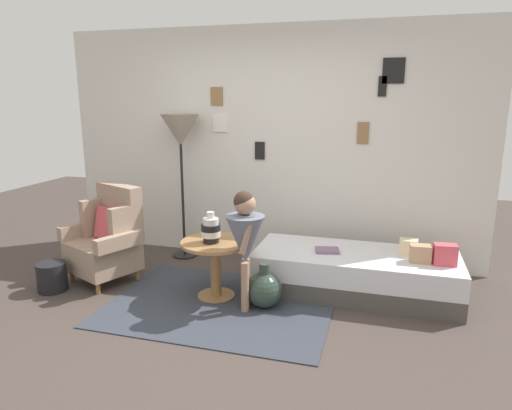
{
  "coord_description": "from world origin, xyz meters",
  "views": [
    {
      "loc": [
        1.3,
        -3.05,
        1.84
      ],
      "look_at": [
        0.15,
        0.95,
        0.85
      ],
      "focal_mm": 31.99,
      "sensor_mm": 36.0,
      "label": 1
    }
  ],
  "objects_px": {
    "floor_lamp": "(180,134)",
    "book_on_daybed": "(327,250)",
    "demijohn_near": "(264,289)",
    "person_child": "(245,236)",
    "vase_striped": "(211,230)",
    "side_table": "(216,256)",
    "daybed": "(355,273)",
    "armchair": "(108,238)",
    "magazine_basket": "(52,277)"
  },
  "relations": [
    {
      "from": "floor_lamp",
      "to": "magazine_basket",
      "type": "height_order",
      "value": "floor_lamp"
    },
    {
      "from": "daybed",
      "to": "vase_striped",
      "type": "height_order",
      "value": "vase_striped"
    },
    {
      "from": "side_table",
      "to": "person_child",
      "type": "relative_size",
      "value": 0.59
    },
    {
      "from": "armchair",
      "to": "book_on_daybed",
      "type": "height_order",
      "value": "armchair"
    },
    {
      "from": "armchair",
      "to": "vase_striped",
      "type": "distance_m",
      "value": 1.22
    },
    {
      "from": "armchair",
      "to": "magazine_basket",
      "type": "height_order",
      "value": "armchair"
    },
    {
      "from": "armchair",
      "to": "magazine_basket",
      "type": "bearing_deg",
      "value": -131.86
    },
    {
      "from": "floor_lamp",
      "to": "demijohn_near",
      "type": "xyz_separation_m",
      "value": [
        1.26,
        -1.04,
        -1.27
      ]
    },
    {
      "from": "armchair",
      "to": "demijohn_near",
      "type": "bearing_deg",
      "value": -6.45
    },
    {
      "from": "vase_striped",
      "to": "person_child",
      "type": "xyz_separation_m",
      "value": [
        0.37,
        -0.13,
        0.01
      ]
    },
    {
      "from": "vase_striped",
      "to": "magazine_basket",
      "type": "xyz_separation_m",
      "value": [
        -1.56,
        -0.26,
        -0.53
      ]
    },
    {
      "from": "daybed",
      "to": "vase_striped",
      "type": "distance_m",
      "value": 1.44
    },
    {
      "from": "floor_lamp",
      "to": "demijohn_near",
      "type": "distance_m",
      "value": 2.07
    },
    {
      "from": "armchair",
      "to": "book_on_daybed",
      "type": "xyz_separation_m",
      "value": [
        2.19,
        0.3,
        -0.02
      ]
    },
    {
      "from": "side_table",
      "to": "person_child",
      "type": "height_order",
      "value": "person_child"
    },
    {
      "from": "floor_lamp",
      "to": "person_child",
      "type": "xyz_separation_m",
      "value": [
        1.11,
        -1.14,
        -0.75
      ]
    },
    {
      "from": "side_table",
      "to": "demijohn_near",
      "type": "distance_m",
      "value": 0.55
    },
    {
      "from": "daybed",
      "to": "side_table",
      "type": "relative_size",
      "value": 2.99
    },
    {
      "from": "floor_lamp",
      "to": "magazine_basket",
      "type": "distance_m",
      "value": 1.99
    },
    {
      "from": "side_table",
      "to": "magazine_basket",
      "type": "bearing_deg",
      "value": -169.1
    },
    {
      "from": "daybed",
      "to": "vase_striped",
      "type": "bearing_deg",
      "value": -158.41
    },
    {
      "from": "floor_lamp",
      "to": "demijohn_near",
      "type": "relative_size",
      "value": 4.06
    },
    {
      "from": "armchair",
      "to": "daybed",
      "type": "relative_size",
      "value": 0.51
    },
    {
      "from": "floor_lamp",
      "to": "person_child",
      "type": "distance_m",
      "value": 1.76
    },
    {
      "from": "daybed",
      "to": "book_on_daybed",
      "type": "relative_size",
      "value": 8.65
    },
    {
      "from": "side_table",
      "to": "person_child",
      "type": "bearing_deg",
      "value": -26.82
    },
    {
      "from": "floor_lamp",
      "to": "book_on_daybed",
      "type": "bearing_deg",
      "value": -17.54
    },
    {
      "from": "floor_lamp",
      "to": "book_on_daybed",
      "type": "xyz_separation_m",
      "value": [
        1.74,
        -0.55,
        -1.02
      ]
    },
    {
      "from": "vase_striped",
      "to": "book_on_daybed",
      "type": "relative_size",
      "value": 1.3
    },
    {
      "from": "daybed",
      "to": "vase_striped",
      "type": "xyz_separation_m",
      "value": [
        -1.27,
        -0.5,
        0.47
      ]
    },
    {
      "from": "vase_striped",
      "to": "demijohn_near",
      "type": "height_order",
      "value": "vase_striped"
    },
    {
      "from": "side_table",
      "to": "vase_striped",
      "type": "distance_m",
      "value": 0.27
    },
    {
      "from": "vase_striped",
      "to": "demijohn_near",
      "type": "relative_size",
      "value": 0.7
    },
    {
      "from": "daybed",
      "to": "floor_lamp",
      "type": "bearing_deg",
      "value": 165.88
    },
    {
      "from": "daybed",
      "to": "demijohn_near",
      "type": "height_order",
      "value": "demijohn_near"
    },
    {
      "from": "floor_lamp",
      "to": "person_child",
      "type": "bearing_deg",
      "value": -45.71
    },
    {
      "from": "magazine_basket",
      "to": "daybed",
      "type": "bearing_deg",
      "value": 15.12
    },
    {
      "from": "person_child",
      "to": "daybed",
      "type": "bearing_deg",
      "value": 35.12
    },
    {
      "from": "floor_lamp",
      "to": "demijohn_near",
      "type": "height_order",
      "value": "floor_lamp"
    },
    {
      "from": "book_on_daybed",
      "to": "armchair",
      "type": "bearing_deg",
      "value": -172.14
    },
    {
      "from": "daybed",
      "to": "magazine_basket",
      "type": "xyz_separation_m",
      "value": [
        -2.82,
        -0.76,
        -0.06
      ]
    },
    {
      "from": "armchair",
      "to": "magazine_basket",
      "type": "relative_size",
      "value": 3.46
    },
    {
      "from": "vase_striped",
      "to": "demijohn_near",
      "type": "bearing_deg",
      "value": -4.34
    },
    {
      "from": "book_on_daybed",
      "to": "person_child",
      "type": "bearing_deg",
      "value": -137.21
    },
    {
      "from": "daybed",
      "to": "magazine_basket",
      "type": "distance_m",
      "value": 2.93
    },
    {
      "from": "side_table",
      "to": "vase_striped",
      "type": "bearing_deg",
      "value": -118.28
    },
    {
      "from": "armchair",
      "to": "side_table",
      "type": "bearing_deg",
      "value": -5.23
    },
    {
      "from": "floor_lamp",
      "to": "book_on_daybed",
      "type": "relative_size",
      "value": 7.53
    },
    {
      "from": "book_on_daybed",
      "to": "demijohn_near",
      "type": "relative_size",
      "value": 0.54
    },
    {
      "from": "side_table",
      "to": "magazine_basket",
      "type": "height_order",
      "value": "side_table"
    }
  ]
}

